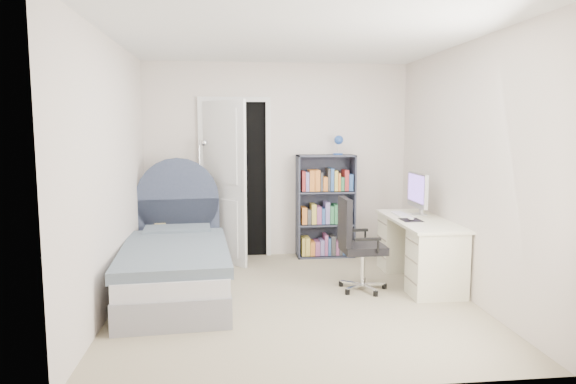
{
  "coord_description": "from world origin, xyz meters",
  "views": [
    {
      "loc": [
        -0.6,
        -4.85,
        1.66
      ],
      "look_at": [
        -0.05,
        0.07,
        1.05
      ],
      "focal_mm": 32.0,
      "sensor_mm": 36.0,
      "label": 1
    }
  ],
  "objects": [
    {
      "name": "room_shell",
      "position": [
        0.0,
        0.0,
        1.25
      ],
      "size": [
        3.5,
        3.7,
        2.6
      ],
      "color": "gray",
      "rests_on": "ground"
    },
    {
      "name": "door",
      "position": [
        -0.64,
        1.57,
        1.03
      ],
      "size": [
        0.92,
        0.66,
        2.06
      ],
      "color": "black",
      "rests_on": "ground"
    },
    {
      "name": "bed",
      "position": [
        -1.17,
        0.36,
        0.3
      ],
      "size": [
        1.15,
        2.2,
        1.32
      ],
      "color": "gray",
      "rests_on": "ground"
    },
    {
      "name": "nightstand",
      "position": [
        -1.41,
        1.36,
        0.36
      ],
      "size": [
        0.37,
        0.37,
        0.55
      ],
      "color": "#D9BD86",
      "rests_on": "ground"
    },
    {
      "name": "floor_lamp",
      "position": [
        -0.97,
        1.6,
        0.63
      ],
      "size": [
        0.22,
        0.22,
        1.53
      ],
      "color": "silver",
      "rests_on": "ground"
    },
    {
      "name": "bookcase",
      "position": [
        0.61,
        1.64,
        0.62
      ],
      "size": [
        0.74,
        0.32,
        1.58
      ],
      "color": "#383C4D",
      "rests_on": "ground"
    },
    {
      "name": "desk",
      "position": [
        1.42,
        0.42,
        0.38
      ],
      "size": [
        0.57,
        1.42,
        1.16
      ],
      "color": "#F3EECC",
      "rests_on": "ground"
    },
    {
      "name": "office_chair",
      "position": [
        0.66,
        0.2,
        0.53
      ],
      "size": [
        0.49,
        0.5,
        0.97
      ],
      "color": "silver",
      "rests_on": "ground"
    }
  ]
}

